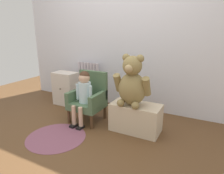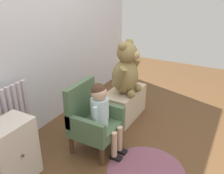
{
  "view_description": "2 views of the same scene",
  "coord_description": "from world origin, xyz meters",
  "px_view_note": "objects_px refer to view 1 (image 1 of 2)",
  "views": [
    {
      "loc": [
        1.34,
        -1.64,
        1.25
      ],
      "look_at": [
        0.21,
        0.54,
        0.54
      ],
      "focal_mm": 32.0,
      "sensor_mm": 36.0,
      "label": 1
    },
    {
      "loc": [
        -1.94,
        -0.62,
        1.61
      ],
      "look_at": [
        0.24,
        0.57,
        0.51
      ],
      "focal_mm": 40.0,
      "sensor_mm": 36.0,
      "label": 2
    }
  ],
  "objects_px": {
    "radiator": "(89,83)",
    "floor_rug": "(56,137)",
    "child_armchair": "(89,98)",
    "large_teddy_bear": "(132,83)",
    "low_bench": "(136,118)",
    "small_dresser": "(66,88)",
    "child_figure": "(84,90)"
  },
  "relations": [
    {
      "from": "child_figure",
      "to": "small_dresser",
      "type": "bearing_deg",
      "value": 147.03
    },
    {
      "from": "child_armchair",
      "to": "floor_rug",
      "type": "relative_size",
      "value": 0.97
    },
    {
      "from": "small_dresser",
      "to": "child_armchair",
      "type": "distance_m",
      "value": 0.78
    },
    {
      "from": "child_armchair",
      "to": "child_figure",
      "type": "bearing_deg",
      "value": -90.0
    },
    {
      "from": "child_armchair",
      "to": "large_teddy_bear",
      "type": "height_order",
      "value": "large_teddy_bear"
    },
    {
      "from": "radiator",
      "to": "large_teddy_bear",
      "type": "distance_m",
      "value": 1.31
    },
    {
      "from": "radiator",
      "to": "low_bench",
      "type": "height_order",
      "value": "radiator"
    },
    {
      "from": "child_armchair",
      "to": "large_teddy_bear",
      "type": "xyz_separation_m",
      "value": [
        0.66,
        -0.04,
        0.3
      ]
    },
    {
      "from": "child_figure",
      "to": "large_teddy_bear",
      "type": "xyz_separation_m",
      "value": [
        0.66,
        0.07,
        0.16
      ]
    },
    {
      "from": "radiator",
      "to": "large_teddy_bear",
      "type": "bearing_deg",
      "value": -31.57
    },
    {
      "from": "child_armchair",
      "to": "large_teddy_bear",
      "type": "bearing_deg",
      "value": -3.87
    },
    {
      "from": "radiator",
      "to": "low_bench",
      "type": "xyz_separation_m",
      "value": [
        1.13,
        -0.63,
        -0.17
      ]
    },
    {
      "from": "radiator",
      "to": "floor_rug",
      "type": "bearing_deg",
      "value": -74.21
    },
    {
      "from": "low_bench",
      "to": "small_dresser",
      "type": "bearing_deg",
      "value": 166.12
    },
    {
      "from": "large_teddy_bear",
      "to": "low_bench",
      "type": "bearing_deg",
      "value": 37.71
    },
    {
      "from": "small_dresser",
      "to": "child_figure",
      "type": "bearing_deg",
      "value": -32.97
    },
    {
      "from": "small_dresser",
      "to": "child_figure",
      "type": "xyz_separation_m",
      "value": [
        0.7,
        -0.46,
        0.19
      ]
    },
    {
      "from": "low_bench",
      "to": "large_teddy_bear",
      "type": "distance_m",
      "value": 0.46
    },
    {
      "from": "child_figure",
      "to": "low_bench",
      "type": "height_order",
      "value": "child_figure"
    },
    {
      "from": "radiator",
      "to": "child_armchair",
      "type": "height_order",
      "value": "radiator"
    },
    {
      "from": "child_armchair",
      "to": "floor_rug",
      "type": "xyz_separation_m",
      "value": [
        -0.07,
        -0.61,
        -0.33
      ]
    },
    {
      "from": "radiator",
      "to": "child_armchair",
      "type": "bearing_deg",
      "value": -55.87
    },
    {
      "from": "small_dresser",
      "to": "large_teddy_bear",
      "type": "relative_size",
      "value": 0.9
    },
    {
      "from": "radiator",
      "to": "low_bench",
      "type": "relative_size",
      "value": 1.14
    },
    {
      "from": "low_bench",
      "to": "floor_rug",
      "type": "height_order",
      "value": "low_bench"
    },
    {
      "from": "small_dresser",
      "to": "child_figure",
      "type": "height_order",
      "value": "child_figure"
    },
    {
      "from": "child_armchair",
      "to": "radiator",
      "type": "bearing_deg",
      "value": 124.13
    },
    {
      "from": "low_bench",
      "to": "large_teddy_bear",
      "type": "xyz_separation_m",
      "value": [
        -0.05,
        -0.04,
        0.45
      ]
    },
    {
      "from": "radiator",
      "to": "floor_rug",
      "type": "height_order",
      "value": "radiator"
    },
    {
      "from": "child_armchair",
      "to": "child_figure",
      "type": "distance_m",
      "value": 0.18
    },
    {
      "from": "child_figure",
      "to": "floor_rug",
      "type": "relative_size",
      "value": 1.03
    },
    {
      "from": "child_armchair",
      "to": "child_figure",
      "type": "relative_size",
      "value": 0.95
    }
  ]
}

